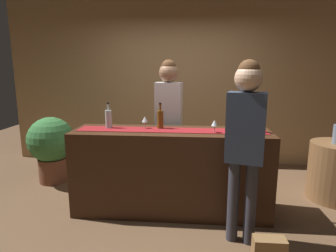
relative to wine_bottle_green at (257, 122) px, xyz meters
name	(u,v)px	position (x,y,z in m)	size (l,w,h in m)	color
ground_plane	(171,210)	(-0.94, 0.02, -1.09)	(10.00, 10.00, 0.00)	brown
back_wall	(180,81)	(-0.94, 1.92, 0.36)	(6.00, 0.12, 2.90)	tan
bar_counter	(171,171)	(-0.94, 0.02, -0.60)	(2.23, 0.60, 0.97)	#3D2314
counter_runner_cloth	(171,130)	(-0.94, 0.02, -0.11)	(2.12, 0.28, 0.01)	maroon
wine_bottle_green	(257,122)	(0.00, 0.00, 0.00)	(0.07, 0.07, 0.30)	#194723
wine_bottle_clear	(108,119)	(-1.68, 0.08, 0.00)	(0.07, 0.07, 0.30)	#B2C6C1
wine_bottle_amber	(160,119)	(-1.08, 0.11, 0.00)	(0.07, 0.07, 0.30)	brown
wine_glass_near_customer	(238,124)	(-0.22, -0.09, -0.01)	(0.07, 0.07, 0.14)	silver
wine_glass_mid_counter	(145,120)	(-1.25, 0.09, -0.01)	(0.07, 0.07, 0.14)	silver
wine_glass_far_end	(214,123)	(-0.47, -0.07, -0.01)	(0.07, 0.07, 0.14)	silver
bartender	(169,111)	(-1.02, 0.60, 0.02)	(0.36, 0.25, 1.77)	#26262B
customer_sipping	(245,133)	(-0.22, -0.54, 0.00)	(0.38, 0.28, 1.74)	#33333D
potted_plant_tall	(51,145)	(-2.76, 0.76, -0.53)	(0.66, 0.66, 0.97)	brown
handbag	(269,250)	(-0.02, -0.83, -0.98)	(0.28, 0.14, 0.22)	olive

